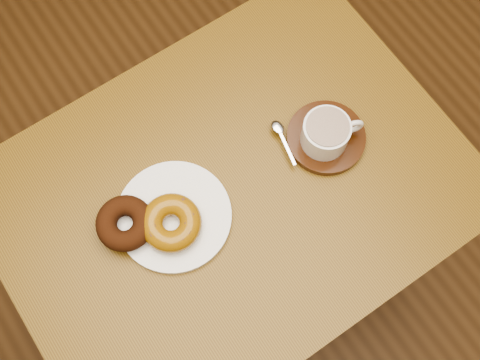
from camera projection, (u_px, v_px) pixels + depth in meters
ground at (277, 231)px, 1.90m from camera, size 6.00×6.00×0.00m
cafe_table at (232, 209)px, 1.23m from camera, size 0.85×0.64×0.80m
donut_plate at (174, 216)px, 1.08m from camera, size 0.23×0.23×0.01m
donut_cinnamon at (125, 223)px, 1.05m from camera, size 0.12×0.12×0.04m
donut_caramel at (171, 223)px, 1.05m from camera, size 0.12×0.12×0.04m
saucer at (326, 138)px, 1.13m from camera, size 0.18×0.18×0.02m
coffee_cup at (326, 133)px, 1.09m from camera, size 0.11×0.09×0.06m
teaspoon at (279, 131)px, 1.12m from camera, size 0.03×0.10×0.01m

